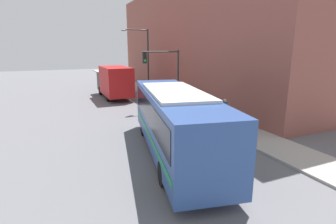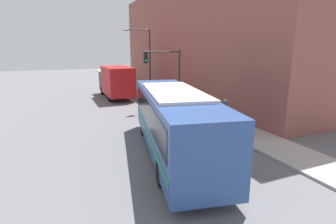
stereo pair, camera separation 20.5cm
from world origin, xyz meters
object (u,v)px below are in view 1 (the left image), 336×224
street_lamp (144,55)px  pedestrian_near_corner (224,112)px  fire_hydrant (237,127)px  city_bus (174,118)px  delivery_truck (114,81)px  traffic_light_pole (165,68)px  pedestrian_mid_block (186,98)px

street_lamp → pedestrian_near_corner: 14.64m
fire_hydrant → pedestrian_near_corner: 1.95m
city_bus → delivery_truck: size_ratio=1.50×
city_bus → street_lamp: street_lamp is taller
street_lamp → delivery_truck: bearing=-167.5°
street_lamp → fire_hydrant: bearing=-89.3°
traffic_light_pole → pedestrian_mid_block: bearing=-33.4°
city_bus → pedestrian_mid_block: bearing=70.6°
delivery_truck → street_lamp: (3.65, 0.81, 2.58)m
traffic_light_pole → pedestrian_mid_block: 3.05m
city_bus → street_lamp: size_ratio=1.52×
delivery_truck → pedestrian_near_corner: size_ratio=3.97×
traffic_light_pole → street_lamp: street_lamp is taller
city_bus → traffic_light_pole: (3.60, 9.34, 1.63)m
city_bus → pedestrian_mid_block: city_bus is taller
city_bus → delivery_truck: bearing=99.1°
delivery_truck → street_lamp: bearing=12.5°
traffic_light_pole → pedestrian_near_corner: size_ratio=2.71×
delivery_truck → fire_hydrant: 15.81m
city_bus → pedestrian_near_corner: bearing=41.7°
traffic_light_pole → street_lamp: size_ratio=0.69×
traffic_light_pole → pedestrian_near_corner: 7.06m
delivery_truck → pedestrian_mid_block: 9.07m
fire_hydrant → pedestrian_near_corner: bearing=78.1°
pedestrian_mid_block → pedestrian_near_corner: bearing=-90.7°
street_lamp → pedestrian_near_corner: street_lamp is taller
fire_hydrant → pedestrian_mid_block: size_ratio=0.48×
city_bus → pedestrian_near_corner: city_bus is taller
city_bus → street_lamp: 17.87m
fire_hydrant → traffic_light_pole: size_ratio=0.17×
fire_hydrant → traffic_light_pole: (-1.03, 8.31, 2.95)m
delivery_truck → fire_hydrant: bearing=-75.9°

